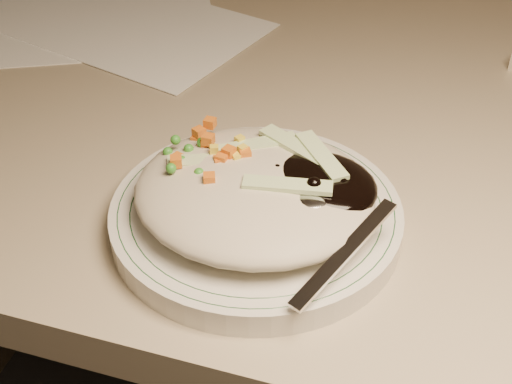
% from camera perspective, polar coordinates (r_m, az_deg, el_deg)
% --- Properties ---
extents(desk, '(1.40, 0.70, 0.74)m').
position_cam_1_polar(desk, '(0.86, 7.83, -5.18)').
color(desk, gray).
rests_on(desk, ground).
extents(plate, '(0.24, 0.24, 0.02)m').
position_cam_1_polar(plate, '(0.58, 0.00, -2.01)').
color(plate, silver).
rests_on(plate, desk).
extents(plate_rim, '(0.23, 0.23, 0.00)m').
position_cam_1_polar(plate_rim, '(0.58, 0.00, -1.25)').
color(plate_rim, '#144723').
rests_on(plate_rim, plate).
extents(meal, '(0.21, 0.19, 0.05)m').
position_cam_1_polar(meal, '(0.56, 0.40, 0.32)').
color(meal, '#B1A690').
rests_on(meal, plate).
extents(papers, '(0.41, 0.32, 0.00)m').
position_cam_1_polar(papers, '(0.94, -11.23, 12.98)').
color(papers, white).
rests_on(papers, desk).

